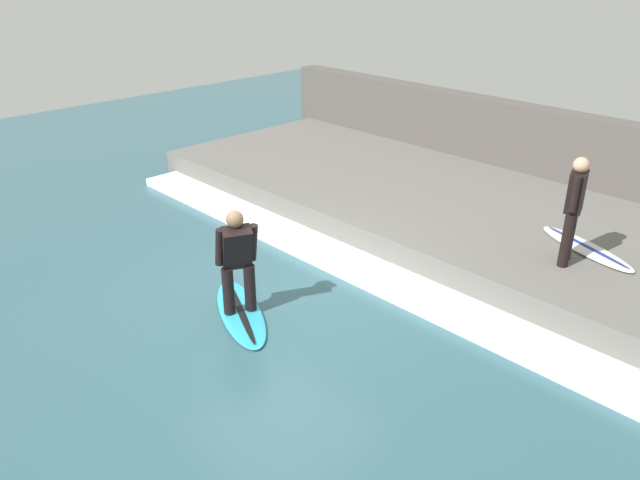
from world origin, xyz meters
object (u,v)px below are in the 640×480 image
surfboard_riding (241,313)px  surfer_waiting_near (574,205)px  surfboard_waiting_near (586,248)px  surfer_riding (237,257)px

surfboard_riding → surfer_waiting_near: surfer_waiting_near is taller
surfboard_waiting_near → surfer_waiting_near: bearing=175.3°
surfboard_riding → surfer_waiting_near: (3.75, -2.84, 1.40)m
surfer_riding → surfboard_riding: bearing=-90.0°
surfer_waiting_near → surfboard_waiting_near: (0.62, -0.05, -0.86)m
surfer_waiting_near → surfboard_waiting_near: bearing=-4.7°
surfboard_riding → surfer_riding: (0.00, 0.00, 0.87)m
surfer_riding → surfboard_waiting_near: bearing=-33.5°
surfer_riding → surfboard_waiting_near: (4.37, -2.89, -0.33)m
surfboard_riding → surfer_waiting_near: size_ratio=1.24×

